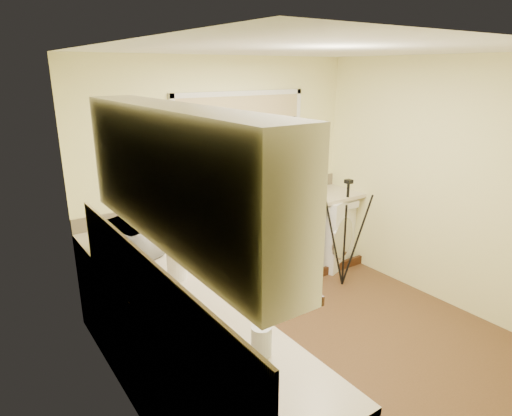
# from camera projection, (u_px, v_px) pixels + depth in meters

# --- Properties ---
(floor) EXTENTS (3.20, 3.20, 0.00)m
(floor) POSITION_uv_depth(u_px,v_px,m) (314.00, 342.00, 3.93)
(floor) COLOR brown
(floor) RESTS_ON ground
(ceiling) EXTENTS (3.20, 3.20, 0.00)m
(ceiling) POSITION_uv_depth(u_px,v_px,m) (327.00, 50.00, 3.19)
(ceiling) COLOR white
(ceiling) RESTS_ON ground
(wall_back) EXTENTS (3.20, 0.00, 3.20)m
(wall_back) POSITION_uv_depth(u_px,v_px,m) (224.00, 175.00, 4.73)
(wall_back) COLOR #FCF7A8
(wall_back) RESTS_ON ground
(wall_front) EXTENTS (3.20, 0.00, 3.20)m
(wall_front) POSITION_uv_depth(u_px,v_px,m) (510.00, 281.00, 2.38)
(wall_front) COLOR #FCF7A8
(wall_front) RESTS_ON ground
(wall_left) EXTENTS (0.00, 3.00, 3.00)m
(wall_left) POSITION_uv_depth(u_px,v_px,m) (125.00, 257.00, 2.68)
(wall_left) COLOR #FCF7A8
(wall_left) RESTS_ON ground
(wall_right) EXTENTS (0.00, 3.00, 3.00)m
(wall_right) POSITION_uv_depth(u_px,v_px,m) (438.00, 183.00, 4.43)
(wall_right) COLOR #FCF7A8
(wall_right) RESTS_ON ground
(base_cabinet_back) EXTENTS (2.55, 0.60, 0.86)m
(base_cabinet_back) POSITION_uv_depth(u_px,v_px,m) (214.00, 260.00, 4.56)
(base_cabinet_back) COLOR silver
(base_cabinet_back) RESTS_ON floor
(base_cabinet_left) EXTENTS (0.54, 2.40, 0.86)m
(base_cabinet_left) POSITION_uv_depth(u_px,v_px,m) (197.00, 375.00, 2.85)
(base_cabinet_left) COLOR silver
(base_cabinet_left) RESTS_ON floor
(worktop_back) EXTENTS (3.20, 0.60, 0.04)m
(worktop_back) POSITION_uv_depth(u_px,v_px,m) (240.00, 213.00, 4.60)
(worktop_back) COLOR beige
(worktop_back) RESTS_ON base_cabinet_back
(worktop_left) EXTENTS (0.60, 2.40, 0.04)m
(worktop_left) POSITION_uv_depth(u_px,v_px,m) (195.00, 313.00, 2.72)
(worktop_left) COLOR beige
(worktop_left) RESTS_ON base_cabinet_left
(upper_cabinet) EXTENTS (0.28, 1.90, 0.70)m
(upper_cabinet) POSITION_uv_depth(u_px,v_px,m) (176.00, 175.00, 2.25)
(upper_cabinet) COLOR silver
(upper_cabinet) RESTS_ON wall_left
(splashback_left) EXTENTS (0.02, 2.40, 0.45)m
(splashback_left) POSITION_uv_depth(u_px,v_px,m) (147.00, 291.00, 2.49)
(splashback_left) COLOR beige
(splashback_left) RESTS_ON wall_left
(splashback_back) EXTENTS (3.20, 0.02, 0.14)m
(splashback_back) POSITION_uv_depth(u_px,v_px,m) (225.00, 199.00, 4.80)
(splashback_back) COLOR beige
(splashback_back) RESTS_ON wall_back
(window_glass) EXTENTS (1.50, 0.02, 1.00)m
(window_glass) POSITION_uv_depth(u_px,v_px,m) (240.00, 144.00, 4.73)
(window_glass) COLOR black
(window_glass) RESTS_ON wall_back
(window_blind) EXTENTS (1.50, 0.02, 0.25)m
(window_blind) POSITION_uv_depth(u_px,v_px,m) (241.00, 108.00, 4.60)
(window_blind) COLOR tan
(window_blind) RESTS_ON wall_back
(windowsill) EXTENTS (1.60, 0.14, 0.03)m
(windowsill) POSITION_uv_depth(u_px,v_px,m) (244.00, 191.00, 4.84)
(windowsill) COLOR white
(windowsill) RESTS_ON wall_back
(sink) EXTENTS (0.82, 0.46, 0.03)m
(sink) POSITION_uv_depth(u_px,v_px,m) (255.00, 207.00, 4.70)
(sink) COLOR tan
(sink) RESTS_ON worktop_back
(faucet) EXTENTS (0.03, 0.03, 0.24)m
(faucet) POSITION_uv_depth(u_px,v_px,m) (246.00, 193.00, 4.81)
(faucet) COLOR silver
(faucet) RESTS_ON worktop_back
(washing_machine) EXTENTS (0.77, 0.76, 0.86)m
(washing_machine) POSITION_uv_depth(u_px,v_px,m) (324.00, 229.00, 5.43)
(washing_machine) COLOR white
(washing_machine) RESTS_ON floor
(laptop) EXTENTS (0.38, 0.37, 0.26)m
(laptop) POSITION_uv_depth(u_px,v_px,m) (181.00, 219.00, 4.16)
(laptop) COLOR #9999A0
(laptop) RESTS_ON worktop_back
(kettle) EXTENTS (0.14, 0.14, 0.19)m
(kettle) POSITION_uv_depth(u_px,v_px,m) (177.00, 266.00, 3.11)
(kettle) COLOR white
(kettle) RESTS_ON worktop_left
(dish_rack) EXTENTS (0.47, 0.38, 0.07)m
(dish_rack) POSITION_uv_depth(u_px,v_px,m) (298.00, 195.00, 5.05)
(dish_rack) COLOR white
(dish_rack) RESTS_ON worktop_back
(tripod) EXTENTS (0.76, 0.76, 1.21)m
(tripod) POSITION_uv_depth(u_px,v_px,m) (345.00, 234.00, 4.79)
(tripod) COLOR black
(tripod) RESTS_ON floor
(glass_jug) EXTENTS (0.11, 0.11, 0.16)m
(glass_jug) POSITION_uv_depth(u_px,v_px,m) (261.00, 340.00, 2.28)
(glass_jug) COLOR silver
(glass_jug) RESTS_ON worktop_left
(steel_jar) EXTENTS (0.07, 0.07, 0.10)m
(steel_jar) POSITION_uv_depth(u_px,v_px,m) (183.00, 309.00, 2.63)
(steel_jar) COLOR silver
(steel_jar) RESTS_ON worktop_left
(microwave) EXTENTS (0.46, 0.55, 0.26)m
(microwave) POSITION_uv_depth(u_px,v_px,m) (129.00, 240.00, 3.47)
(microwave) COLOR silver
(microwave) RESTS_ON worktop_left
(plant_b) EXTENTS (0.16, 0.15, 0.25)m
(plant_b) POSITION_uv_depth(u_px,v_px,m) (224.00, 182.00, 4.65)
(plant_b) COLOR #999999
(plant_b) RESTS_ON windowsill
(plant_c) EXTENTS (0.14, 0.14, 0.23)m
(plant_c) POSITION_uv_depth(u_px,v_px,m) (241.00, 181.00, 4.76)
(plant_c) COLOR #999999
(plant_c) RESTS_ON windowsill
(plant_d) EXTENTS (0.23, 0.21, 0.24)m
(plant_d) POSITION_uv_depth(u_px,v_px,m) (271.00, 176.00, 4.96)
(plant_d) COLOR #999999
(plant_d) RESTS_ON windowsill
(soap_bottle_green) EXTENTS (0.14, 0.14, 0.27)m
(soap_bottle_green) POSITION_uv_depth(u_px,v_px,m) (285.00, 171.00, 5.10)
(soap_bottle_green) COLOR green
(soap_bottle_green) RESTS_ON windowsill
(soap_bottle_clear) EXTENTS (0.09, 0.09, 0.18)m
(soap_bottle_clear) POSITION_uv_depth(u_px,v_px,m) (294.00, 174.00, 5.17)
(soap_bottle_clear) COLOR #999999
(soap_bottle_clear) RESTS_ON windowsill
(cup_back) EXTENTS (0.12, 0.12, 0.09)m
(cup_back) POSITION_uv_depth(u_px,v_px,m) (312.00, 190.00, 5.23)
(cup_back) COLOR white
(cup_back) RESTS_ON worktop_back
(cup_left) EXTENTS (0.15, 0.15, 0.10)m
(cup_left) POSITION_uv_depth(u_px,v_px,m) (226.00, 344.00, 2.30)
(cup_left) COLOR beige
(cup_left) RESTS_ON worktop_left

